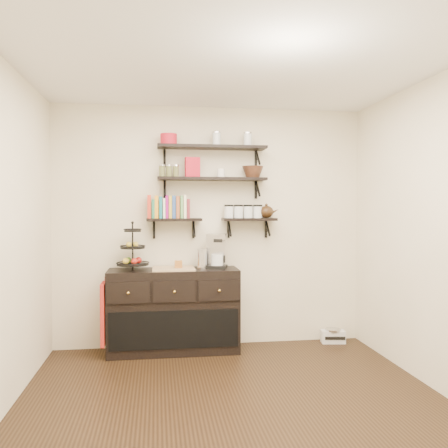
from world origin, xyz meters
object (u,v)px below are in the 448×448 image
at_px(sideboard, 174,310).
at_px(fruit_stand, 133,254).
at_px(radio, 333,336).
at_px(coffee_maker, 217,252).

relative_size(sideboard, fruit_stand, 2.81).
xyz_separation_m(sideboard, fruit_stand, (-0.43, 0.00, 0.62)).
distance_m(fruit_stand, radio, 2.48).
height_order(sideboard, radio, sideboard).
relative_size(fruit_stand, radio, 1.75).
bearing_deg(fruit_stand, sideboard, -0.47).
bearing_deg(coffee_maker, sideboard, -160.09).
xyz_separation_m(fruit_stand, radio, (2.27, 0.08, -0.99)).
bearing_deg(coffee_maker, radio, 19.09).
xyz_separation_m(coffee_maker, radio, (1.37, 0.06, -1.00)).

